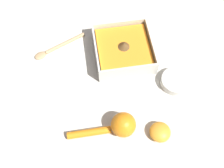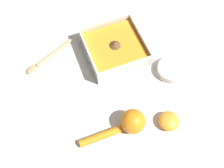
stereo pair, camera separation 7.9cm
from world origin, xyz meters
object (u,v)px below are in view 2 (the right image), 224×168
object	(u,v)px
square_dish	(115,49)
wooden_spoon	(47,58)
lemon_squeezer	(129,123)
lemon_half	(169,121)
spice_bowl	(171,70)

from	to	relation	value
square_dish	wooden_spoon	size ratio (longest dim) A/B	1.04
lemon_squeezer	wooden_spoon	size ratio (longest dim) A/B	1.10
square_dish	lemon_half	world-z (taller)	square_dish
square_dish	lemon_half	xyz separation A→B (m)	(0.05, -0.28, -0.01)
square_dish	lemon_half	size ratio (longest dim) A/B	3.08
spice_bowl	lemon_squeezer	xyz separation A→B (m)	(-0.20, -0.12, 0.02)
spice_bowl	lemon_squeezer	distance (m)	0.23
spice_bowl	square_dish	bearing A→B (deg)	136.99
square_dish	lemon_half	distance (m)	0.29
lemon_half	wooden_spoon	bearing A→B (deg)	128.42
wooden_spoon	lemon_squeezer	bearing A→B (deg)	93.54
lemon_squeezer	wooden_spoon	xyz separation A→B (m)	(-0.16, 0.31, -0.03)
lemon_squeezer	lemon_half	bearing A→B (deg)	-15.32
lemon_squeezer	lemon_half	xyz separation A→B (m)	(0.11, -0.03, -0.02)
square_dish	spice_bowl	bearing A→B (deg)	-43.01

